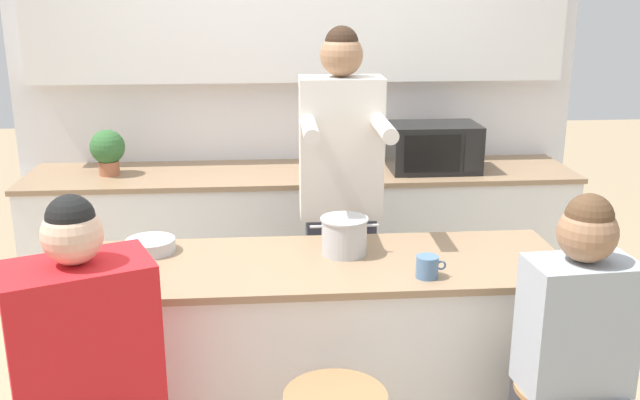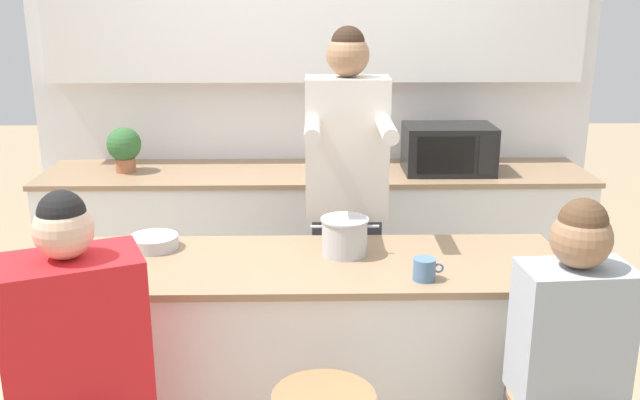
# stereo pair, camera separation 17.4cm
# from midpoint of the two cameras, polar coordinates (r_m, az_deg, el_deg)

# --- Properties ---
(wall_back) EXTENTS (3.54, 0.22, 2.70)m
(wall_back) POSITION_cam_midpoint_polar(r_m,az_deg,el_deg) (4.52, 0.71, 10.76)
(wall_back) COLOR white
(wall_back) RESTS_ON ground_plane
(back_counter) EXTENTS (3.29, 0.65, 0.94)m
(back_counter) POSITION_cam_midpoint_polar(r_m,az_deg,el_deg) (4.46, 0.79, -3.50)
(back_counter) COLOR white
(back_counter) RESTS_ON ground_plane
(kitchen_island) EXTENTS (2.07, 0.66, 0.90)m
(kitchen_island) POSITION_cam_midpoint_polar(r_m,az_deg,el_deg) (3.19, 1.62, -12.40)
(kitchen_island) COLOR black
(kitchen_island) RESTS_ON ground_plane
(person_cooking) EXTENTS (0.40, 0.60, 1.84)m
(person_cooking) POSITION_cam_midpoint_polar(r_m,az_deg,el_deg) (3.49, 3.53, -1.41)
(person_cooking) COLOR #383842
(person_cooking) RESTS_ON ground_plane
(person_wrapped_blanket) EXTENTS (0.54, 0.44, 1.39)m
(person_wrapped_blanket) POSITION_cam_midpoint_polar(r_m,az_deg,el_deg) (2.64, -16.72, -14.83)
(person_wrapped_blanket) COLOR red
(person_wrapped_blanket) RESTS_ON ground_plane
(person_seated_near) EXTENTS (0.38, 0.29, 1.35)m
(person_seated_near) POSITION_cam_midpoint_polar(r_m,az_deg,el_deg) (2.75, 20.70, -14.61)
(person_seated_near) COLOR #333338
(person_seated_near) RESTS_ON ground_plane
(cooking_pot) EXTENTS (0.29, 0.21, 0.16)m
(cooking_pot) POSITION_cam_midpoint_polar(r_m,az_deg,el_deg) (3.06, 3.61, -2.93)
(cooking_pot) COLOR #B7BABC
(cooking_pot) RESTS_ON kitchen_island
(fruit_bowl) EXTENTS (0.21, 0.21, 0.06)m
(fruit_bowl) POSITION_cam_midpoint_polar(r_m,az_deg,el_deg) (3.20, -11.64, -3.33)
(fruit_bowl) COLOR #B7BABC
(fruit_bowl) RESTS_ON kitchen_island
(coffee_cup_near) EXTENTS (0.12, 0.09, 0.09)m
(coffee_cup_near) POSITION_cam_midpoint_polar(r_m,az_deg,el_deg) (2.84, 10.11, -5.49)
(coffee_cup_near) COLOR #4C7099
(coffee_cup_near) RESTS_ON kitchen_island
(microwave) EXTENTS (0.53, 0.35, 0.29)m
(microwave) POSITION_cam_midpoint_polar(r_m,az_deg,el_deg) (4.34, 11.38, 4.02)
(microwave) COLOR black
(microwave) RESTS_ON back_counter
(potted_plant) EXTENTS (0.20, 0.20, 0.27)m
(potted_plant) POSITION_cam_midpoint_polar(r_m,az_deg,el_deg) (4.40, -14.31, 4.14)
(potted_plant) COLOR #A86042
(potted_plant) RESTS_ON back_counter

